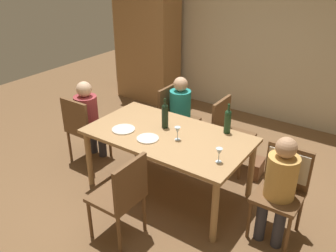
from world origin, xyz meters
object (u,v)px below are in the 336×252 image
at_px(chair_far_right, 228,130).
at_px(chair_far_left, 175,114).
at_px(person_man_bearded, 182,110).
at_px(chair_left_end, 83,126).
at_px(person_man_guest, 280,183).
at_px(wine_glass_near_left, 178,131).
at_px(dining_table, 168,140).
at_px(dinner_plate_host, 123,129).
at_px(wine_glass_centre, 219,152).
at_px(chair_near, 122,194).
at_px(wine_bottle_tall_green, 228,120).
at_px(armoire_cabinet, 148,41).
at_px(dinner_plate_guest_left, 148,138).
at_px(chair_right_end, 284,179).
at_px(wine_bottle_dark_red, 165,115).
at_px(person_woman_host, 88,115).
at_px(handbag, 257,168).

bearing_deg(chair_far_right, chair_far_left, -90.00).
bearing_deg(person_man_bearded, chair_left_end, -42.96).
distance_m(person_man_guest, wine_glass_near_left, 1.16).
distance_m(dining_table, dinner_plate_host, 0.52).
xyz_separation_m(chair_far_left, wine_glass_centre, (1.23, -1.08, 0.33)).
relative_size(dining_table, chair_near, 1.98).
height_order(person_man_guest, wine_bottle_tall_green, person_man_guest).
xyz_separation_m(armoire_cabinet, dinner_plate_guest_left, (1.90, -2.48, -0.33)).
bearing_deg(chair_right_end, person_man_guest, 90.00).
height_order(wine_bottle_dark_red, dinner_plate_host, wine_bottle_dark_red).
bearing_deg(chair_right_end, wine_bottle_tall_green, -20.04).
bearing_deg(armoire_cabinet, dinner_plate_guest_left, -52.56).
xyz_separation_m(armoire_cabinet, wine_bottle_dark_red, (1.89, -2.14, -0.18)).
bearing_deg(chair_far_left, dinner_plate_guest_left, 19.06).
height_order(wine_glass_near_left, wine_glass_centre, same).
xyz_separation_m(wine_glass_near_left, dinner_plate_host, (-0.63, -0.16, -0.10)).
distance_m(chair_left_end, wine_glass_near_left, 1.48).
relative_size(chair_far_left, person_man_guest, 0.83).
xyz_separation_m(armoire_cabinet, person_man_guest, (3.30, -2.28, -0.45)).
relative_size(dining_table, wine_glass_near_left, 12.22).
bearing_deg(dining_table, wine_bottle_tall_green, 37.89).
xyz_separation_m(person_woman_host, wine_glass_centre, (2.02, -0.22, 0.22)).
relative_size(armoire_cabinet, dinner_plate_host, 8.25).
xyz_separation_m(chair_far_right, dinner_plate_guest_left, (-0.44, -1.11, 0.23)).
bearing_deg(person_man_bearded, chair_right_end, 65.52).
height_order(dinner_plate_host, dinner_plate_guest_left, same).
bearing_deg(wine_bottle_tall_green, chair_right_end, -20.04).
bearing_deg(armoire_cabinet, wine_glass_centre, -41.84).
relative_size(dining_table, dinner_plate_guest_left, 7.52).
bearing_deg(chair_far_left, person_man_guest, 62.97).
xyz_separation_m(chair_near, person_woman_host, (-1.38, 0.91, 0.11)).
distance_m(chair_left_end, chair_far_left, 1.26).
height_order(chair_far_left, person_man_guest, person_man_guest).
relative_size(person_woman_host, wine_bottle_tall_green, 3.22).
bearing_deg(person_woman_host, chair_far_right, 28.08).
xyz_separation_m(chair_far_right, person_man_bearded, (-0.71, -0.00, 0.10)).
relative_size(chair_left_end, chair_far_left, 1.00).
height_order(person_man_bearded, wine_bottle_dark_red, wine_bottle_dark_red).
bearing_deg(handbag, person_man_bearded, 180.00).
distance_m(dining_table, chair_far_right, 0.95).
distance_m(armoire_cabinet, wine_glass_centre, 3.68).
distance_m(wine_bottle_dark_red, wine_glass_centre, 0.91).
height_order(chair_far_left, wine_glass_centre, chair_far_left).
relative_size(chair_far_right, person_man_bearded, 0.84).
bearing_deg(wine_bottle_tall_green, armoire_cabinet, 143.81).
xyz_separation_m(person_woman_host, wine_bottle_dark_red, (1.17, 0.09, 0.27)).
height_order(chair_right_end, chair_far_right, same).
relative_size(chair_far_left, wine_glass_near_left, 6.17).
bearing_deg(chair_far_left, wine_glass_centre, 48.55).
xyz_separation_m(chair_right_end, wine_glass_centre, (-0.56, -0.32, 0.27)).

